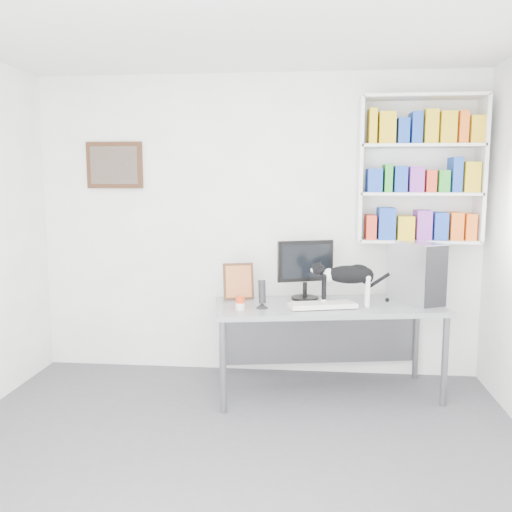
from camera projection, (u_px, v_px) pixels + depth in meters
The scene contains 11 objects.
room at pixel (221, 257), 2.94m from camera, with size 4.01×4.01×2.70m.
bookshelf at pixel (420, 170), 4.56m from camera, with size 1.03×0.28×1.24m, color silver.
wall_art at pixel (115, 165), 4.94m from camera, with size 0.52×0.04×0.42m, color #422315.
desk at pixel (328, 349), 4.46m from camera, with size 1.83×0.71×0.76m, color gray.
monitor at pixel (305, 269), 4.55m from camera, with size 0.48×0.23×0.51m, color black.
keyboard at pixel (322, 305), 4.28m from camera, with size 0.52×0.20×0.04m, color silver.
pc_tower at pixel (416, 272), 4.46m from camera, with size 0.22×0.50×0.50m, color silver.
speaker at pixel (262, 294), 4.25m from camera, with size 0.10×0.10×0.23m, color black.
leaning_print at pixel (238, 281), 4.57m from camera, with size 0.26×0.10×0.32m, color #422315.
soup_can at pixel (240, 303), 4.21m from camera, with size 0.07×0.07×0.11m, color red.
cat at pixel (347, 285), 4.32m from camera, with size 0.56×0.15×0.34m, color black, non-canonical shape.
Camera 1 is at (0.48, -2.88, 1.76)m, focal length 38.00 mm.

